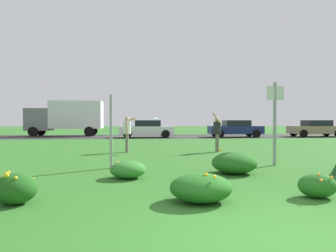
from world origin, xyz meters
TOP-DOWN VIEW (x-y plane):
  - ground_plane at (0.00, 12.30)m, footprint 120.00×120.00m
  - highway_strip at (0.00, 24.59)m, footprint 120.00×7.20m
  - highway_center_stripe at (0.00, 24.59)m, footprint 120.00×0.16m
  - daylily_clump_mid_left at (-2.01, 4.30)m, footprint 0.90×0.86m
  - daylily_clump_front_left at (0.86, 4.77)m, footprint 1.24×1.22m
  - daylily_clump_mid_center at (1.61, 1.98)m, footprint 0.72×0.59m
  - daylily_clump_mid_right at (-3.86, 2.00)m, footprint 0.75×0.70m
  - daylily_clump_front_right at (-0.62, 1.86)m, footprint 1.12×1.01m
  - sign_post_near_path at (-2.58, 5.98)m, footprint 0.07×0.10m
  - sign_post_by_roadside at (2.61, 6.16)m, footprint 0.56×0.10m
  - person_thrower_white_shirt at (-2.29, 10.79)m, footprint 0.57×0.50m
  - person_catcher_dark_shirt at (1.80, 10.54)m, footprint 0.45×0.50m
  - frisbee_pale_blue at (-0.98, 10.64)m, footprint 0.27×0.26m
  - car_tan_leftmost at (13.67, 22.97)m, footprint 4.50×2.00m
  - car_navy_center_left at (6.46, 22.97)m, footprint 4.50×2.00m
  - car_white_center_right at (-1.16, 22.97)m, footprint 4.50×2.00m
  - box_truck_gray at (-8.44, 26.22)m, footprint 6.70×2.46m

SIDE VIEW (x-z plane):
  - ground_plane at x=0.00m, z-range 0.00..0.00m
  - highway_strip at x=0.00m, z-range 0.00..0.01m
  - highway_center_stripe at x=0.00m, z-range 0.01..0.01m
  - daylily_clump_mid_left at x=-2.01m, z-range 0.00..0.44m
  - daylily_clump_mid_center at x=1.61m, z-range -0.02..0.48m
  - daylily_clump_front_right at x=-0.62m, z-range -0.02..0.53m
  - daylily_clump_mid_right at x=-3.86m, z-range -0.02..0.56m
  - daylily_clump_front_left at x=0.86m, z-range -0.03..0.61m
  - car_tan_leftmost at x=13.67m, z-range 0.01..1.46m
  - car_navy_center_left at x=6.46m, z-range 0.01..1.46m
  - car_white_center_right at x=-1.16m, z-range 0.01..1.46m
  - person_catcher_dark_shirt at x=1.80m, z-range 0.05..1.86m
  - person_thrower_white_shirt at x=-2.29m, z-range 0.16..1.78m
  - sign_post_near_path at x=-2.58m, z-range 0.00..2.23m
  - frisbee_pale_blue at x=-0.98m, z-range 1.47..1.58m
  - sign_post_by_roadside at x=2.61m, z-range 0.28..2.95m
  - box_truck_gray at x=-8.44m, z-range 0.20..3.40m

